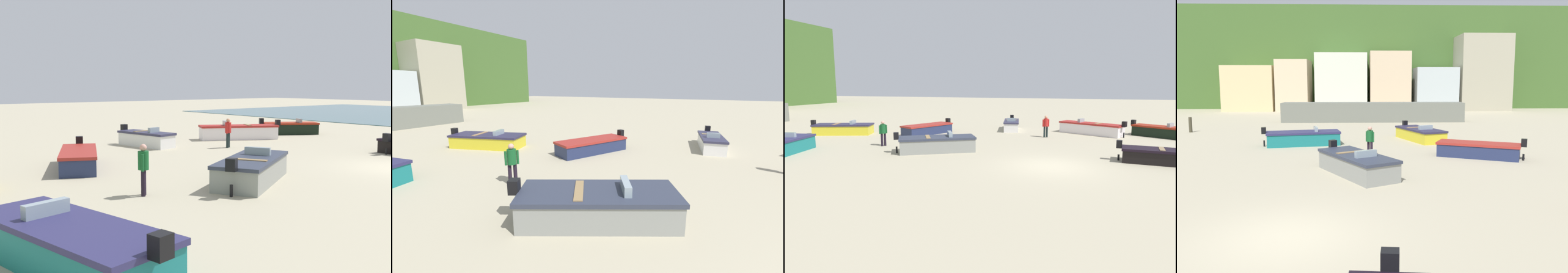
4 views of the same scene
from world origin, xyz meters
TOP-DOWN VIEW (x-y plane):
  - townhouse_far_right at (19.51, 46.98)m, footprint 7.07×5.96m
  - boat_white_0 at (12.41, 4.60)m, footprint 3.94×1.90m
  - boat_navy_3 at (8.13, 10.48)m, footprint 4.45×3.06m
  - boat_yellow_6 at (5.99, 16.76)m, footprint 3.11×4.72m
  - boat_grey_7 at (1.76, 6.77)m, footprint 3.62×4.64m
  - beach_walker_distant at (2.43, 10.81)m, footprint 0.48×0.48m

SIDE VIEW (x-z plane):
  - boat_navy_3 at x=8.13m, z-range -0.15..0.95m
  - boat_yellow_6 at x=5.99m, z-range -0.15..0.99m
  - boat_white_0 at x=12.41m, z-range -0.14..1.00m
  - boat_grey_7 at x=1.76m, z-range -0.15..1.06m
  - beach_walker_distant at x=2.43m, z-range 0.14..1.76m
  - townhouse_far_right at x=19.51m, z-range 0.00..10.63m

